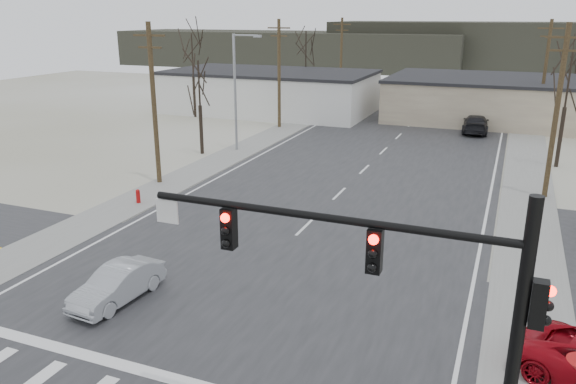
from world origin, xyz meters
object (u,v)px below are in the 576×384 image
car_far_b (429,86)px  sedan_crossing (118,284)px  fire_hydrant (138,196)px  car_far_a (476,124)px  traffic_signal_mast (423,299)px

car_far_b → sedan_crossing: bearing=-88.1°
fire_hydrant → sedan_crossing: 11.70m
fire_hydrant → car_far_a: (16.36, 28.31, 0.39)m
traffic_signal_mast → sedan_crossing: (-11.78, 4.36, -3.96)m
fire_hydrant → sedan_crossing: (6.32, -9.84, 0.26)m
sedan_crossing → car_far_a: size_ratio=0.74×
fire_hydrant → sedan_crossing: bearing=-57.3°
traffic_signal_mast → fire_hydrant: 23.39m
fire_hydrant → car_far_b: size_ratio=0.19×
sedan_crossing → car_far_a: car_far_a is taller
car_far_a → car_far_b: 28.96m
traffic_signal_mast → car_far_b: size_ratio=1.97×
fire_hydrant → car_far_b: car_far_b is taller
sedan_crossing → fire_hydrant: bearing=127.4°
traffic_signal_mast → fire_hydrant: traffic_signal_mast is taller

